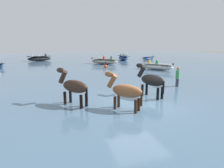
# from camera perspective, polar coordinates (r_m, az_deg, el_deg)

# --- Properties ---
(ground_plane) EXTENTS (120.00, 120.00, 0.00)m
(ground_plane) POSITION_cam_1_polar(r_m,az_deg,el_deg) (8.85, 7.51, -8.29)
(ground_plane) COLOR #666051
(water_surface) EXTENTS (90.00, 90.00, 0.37)m
(water_surface) POSITION_cam_1_polar(r_m,az_deg,el_deg) (18.14, -5.21, 2.85)
(water_surface) COLOR slate
(water_surface) RESTS_ON ground
(horse_lead_dark_bay) EXTENTS (1.44, 1.61, 2.01)m
(horse_lead_dark_bay) POSITION_cam_1_polar(r_m,az_deg,el_deg) (8.46, -11.54, -0.98)
(horse_lead_dark_bay) COLOR #382319
(horse_lead_dark_bay) RESTS_ON ground
(horse_trailing_black) EXTENTS (1.04, 1.85, 2.05)m
(horse_trailing_black) POSITION_cam_1_polar(r_m,az_deg,el_deg) (9.79, 11.80, 0.91)
(horse_trailing_black) COLOR black
(horse_trailing_black) RESTS_ON ground
(horse_flank_chestnut) EXTENTS (1.43, 1.50, 1.92)m
(horse_flank_chestnut) POSITION_cam_1_polar(r_m,az_deg,el_deg) (7.73, 4.06, -2.38)
(horse_flank_chestnut) COLOR brown
(horse_flank_chestnut) RESTS_ON ground
(boat_far_inshore) EXTENTS (3.00, 3.52, 1.12)m
(boat_far_inshore) POSITION_cam_1_polar(r_m,az_deg,el_deg) (20.84, 13.54, 5.17)
(boat_far_inshore) COLOR silver
(boat_far_inshore) RESTS_ON water_surface
(boat_mid_channel) EXTENTS (3.82, 3.57, 1.20)m
(boat_mid_channel) POSITION_cam_1_polar(r_m,az_deg,el_deg) (26.07, -2.35, 6.89)
(boat_mid_channel) COLOR #B2AD9E
(boat_mid_channel) RESTS_ON water_surface
(boat_distant_west) EXTENTS (1.64, 4.11, 1.24)m
(boat_distant_west) POSITION_cam_1_polar(r_m,az_deg,el_deg) (32.80, 3.41, 7.95)
(boat_distant_west) COLOR #28518E
(boat_distant_west) RESTS_ON water_surface
(boat_near_starboard) EXTENTS (2.77, 1.64, 0.64)m
(boat_near_starboard) POSITION_cam_1_polar(r_m,az_deg,el_deg) (34.08, 10.91, 7.69)
(boat_near_starboard) COLOR #28518E
(boat_near_starboard) RESTS_ON water_surface
(boat_near_port) EXTENTS (3.88, 2.30, 1.26)m
(boat_near_port) POSITION_cam_1_polar(r_m,az_deg,el_deg) (32.81, -21.19, 7.20)
(boat_near_port) COLOR black
(boat_near_port) RESTS_ON water_surface
(person_onlooker_right) EXTENTS (0.37, 0.37, 1.63)m
(person_onlooker_right) POSITION_cam_1_polar(r_m,az_deg,el_deg) (12.81, 19.27, 1.50)
(person_onlooker_right) COLOR #383842
(person_onlooker_right) RESTS_ON ground
(channel_buoy) EXTENTS (0.37, 0.37, 0.85)m
(channel_buoy) POSITION_cam_1_polar(r_m,az_deg,el_deg) (21.66, -1.95, 5.38)
(channel_buoy) COLOR #E54C1E
(channel_buoy) RESTS_ON water_surface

